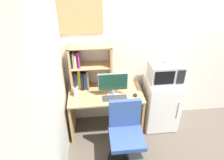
# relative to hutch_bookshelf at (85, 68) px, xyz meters

# --- Properties ---
(wall_back) EXTENTS (6.40, 0.04, 2.60)m
(wall_back) POSITION_rel_hutch_bookshelf_xyz_m (1.67, 0.15, 0.17)
(wall_back) COLOR silver
(wall_back) RESTS_ON ground_plane
(wall_left) EXTENTS (0.04, 4.40, 2.60)m
(wall_left) POSITION_rel_hutch_bookshelf_xyz_m (-0.35, -1.47, 0.17)
(wall_left) COLOR silver
(wall_left) RESTS_ON ground_plane
(desk) EXTENTS (1.17, 0.64, 0.78)m
(desk) POSITION_rel_hutch_bookshelf_xyz_m (0.30, -0.19, -0.60)
(desk) COLOR tan
(desk) RESTS_ON ground_plane
(hutch_bookshelf) EXTENTS (0.65, 0.29, 0.74)m
(hutch_bookshelf) POSITION_rel_hutch_bookshelf_xyz_m (0.00, 0.00, 0.00)
(hutch_bookshelf) COLOR tan
(hutch_bookshelf) RESTS_ON desk
(monitor) EXTENTS (0.45, 0.19, 0.39)m
(monitor) POSITION_rel_hutch_bookshelf_xyz_m (0.41, -0.27, -0.14)
(monitor) COLOR #B7B7BC
(monitor) RESTS_ON desk
(keyboard) EXTENTS (0.37, 0.13, 0.02)m
(keyboard) POSITION_rel_hutch_bookshelf_xyz_m (0.43, -0.36, -0.34)
(keyboard) COLOR #333338
(keyboard) RESTS_ON desk
(computer_mouse) EXTENTS (0.07, 0.09, 0.04)m
(computer_mouse) POSITION_rel_hutch_bookshelf_xyz_m (0.75, -0.33, -0.33)
(computer_mouse) COLOR black
(computer_mouse) RESTS_ON desk
(water_bottle) EXTENTS (0.08, 0.08, 0.19)m
(water_bottle) POSITION_rel_hutch_bookshelf_xyz_m (-0.16, -0.23, -0.26)
(water_bottle) COLOR silver
(water_bottle) RESTS_ON desk
(mini_fridge) EXTENTS (0.56, 0.53, 0.93)m
(mini_fridge) POSITION_rel_hutch_bookshelf_xyz_m (1.25, -0.17, -0.66)
(mini_fridge) COLOR white
(mini_fridge) RESTS_ON ground_plane
(microwave) EXTENTS (0.51, 0.35, 0.29)m
(microwave) POSITION_rel_hutch_bookshelf_xyz_m (1.25, -0.17, -0.05)
(microwave) COLOR #ADADB2
(microwave) RESTS_ON mini_fridge
(desk_fan) EXTENTS (0.15, 0.11, 0.26)m
(desk_fan) POSITION_rel_hutch_bookshelf_xyz_m (1.29, -0.17, 0.25)
(desk_fan) COLOR silver
(desk_fan) RESTS_ON microwave
(desk_chair) EXTENTS (0.54, 0.54, 0.98)m
(desk_chair) POSITION_rel_hutch_bookshelf_xyz_m (0.53, -0.84, -0.70)
(desk_chair) COLOR black
(desk_chair) RESTS_ON ground_plane
(wall_corkboard) EXTENTS (0.77, 0.02, 0.52)m
(wall_corkboard) POSITION_rel_hutch_bookshelf_xyz_m (-0.08, 0.12, 0.79)
(wall_corkboard) COLOR tan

